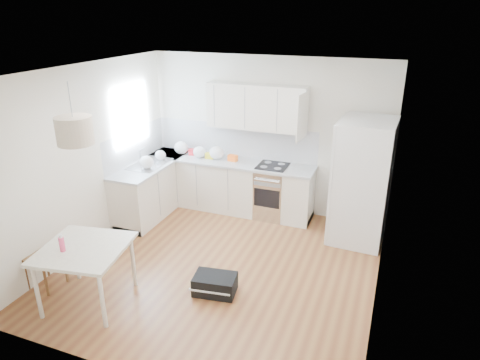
# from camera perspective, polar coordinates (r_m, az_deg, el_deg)

# --- Properties ---
(floor) EXTENTS (4.20, 4.20, 0.00)m
(floor) POSITION_cam_1_polar(r_m,az_deg,el_deg) (6.19, -2.60, -11.36)
(floor) COLOR brown
(floor) RESTS_ON ground
(ceiling) EXTENTS (4.20, 4.20, 0.00)m
(ceiling) POSITION_cam_1_polar(r_m,az_deg,el_deg) (5.23, -3.11, 14.27)
(ceiling) COLOR white
(ceiling) RESTS_ON wall_back
(wall_back) EXTENTS (4.20, 0.00, 4.20)m
(wall_back) POSITION_cam_1_polar(r_m,az_deg,el_deg) (7.44, 3.66, 5.89)
(wall_back) COLOR silver
(wall_back) RESTS_ON floor
(wall_left) EXTENTS (0.00, 4.20, 4.20)m
(wall_left) POSITION_cam_1_polar(r_m,az_deg,el_deg) (6.65, -19.69, 2.69)
(wall_left) COLOR silver
(wall_left) RESTS_ON floor
(wall_right) EXTENTS (0.00, 4.20, 4.20)m
(wall_right) POSITION_cam_1_polar(r_m,az_deg,el_deg) (5.15, 19.13, -2.70)
(wall_right) COLOR silver
(wall_right) RESTS_ON floor
(window_glassblock) EXTENTS (0.02, 1.00, 1.00)m
(window_glassblock) POSITION_cam_1_polar(r_m,az_deg,el_deg) (7.41, -14.35, 8.39)
(window_glassblock) COLOR #BFE0F9
(window_glassblock) RESTS_ON wall_left
(cabinets_back) EXTENTS (3.00, 0.60, 0.88)m
(cabinets_back) POSITION_cam_1_polar(r_m,az_deg,el_deg) (7.66, -1.46, -0.79)
(cabinets_back) COLOR silver
(cabinets_back) RESTS_ON floor
(cabinets_left) EXTENTS (0.60, 1.80, 0.88)m
(cabinets_left) POSITION_cam_1_polar(r_m,az_deg,el_deg) (7.69, -11.48, -1.16)
(cabinets_left) COLOR silver
(cabinets_left) RESTS_ON floor
(counter_back) EXTENTS (3.02, 0.64, 0.04)m
(counter_back) POSITION_cam_1_polar(r_m,az_deg,el_deg) (7.50, -1.49, 2.45)
(counter_back) COLOR #AFB2B4
(counter_back) RESTS_ON cabinets_back
(counter_left) EXTENTS (0.64, 1.82, 0.04)m
(counter_left) POSITION_cam_1_polar(r_m,az_deg,el_deg) (7.52, -11.74, 2.07)
(counter_left) COLOR #AFB2B4
(counter_left) RESTS_ON cabinets_left
(backsplash_back) EXTENTS (3.00, 0.01, 0.58)m
(backsplash_back) POSITION_cam_1_polar(r_m,az_deg,el_deg) (7.66, -0.68, 5.32)
(backsplash_back) COLOR silver
(backsplash_back) RESTS_ON wall_back
(backsplash_left) EXTENTS (0.01, 1.80, 0.58)m
(backsplash_left) POSITION_cam_1_polar(r_m,az_deg,el_deg) (7.59, -13.80, 4.52)
(backsplash_left) COLOR silver
(backsplash_left) RESTS_ON wall_left
(upper_cabinets) EXTENTS (1.70, 0.32, 0.75)m
(upper_cabinets) POSITION_cam_1_polar(r_m,az_deg,el_deg) (7.21, 2.22, 9.71)
(upper_cabinets) COLOR silver
(upper_cabinets) RESTS_ON wall_back
(range_oven) EXTENTS (0.50, 0.61, 0.88)m
(range_oven) POSITION_cam_1_polar(r_m,az_deg,el_deg) (7.42, 4.28, -1.64)
(range_oven) COLOR silver
(range_oven) RESTS_ON floor
(sink) EXTENTS (0.50, 0.80, 0.16)m
(sink) POSITION_cam_1_polar(r_m,az_deg,el_deg) (7.48, -11.95, 2.05)
(sink) COLOR silver
(sink) RESTS_ON counter_left
(refrigerator) EXTENTS (0.95, 1.00, 1.91)m
(refrigerator) POSITION_cam_1_polar(r_m,az_deg,el_deg) (6.75, 16.11, -0.18)
(refrigerator) COLOR silver
(refrigerator) RESTS_ON floor
(dining_table) EXTENTS (1.12, 1.12, 0.76)m
(dining_table) POSITION_cam_1_polar(r_m,az_deg,el_deg) (5.49, -20.05, -9.17)
(dining_table) COLOR beige
(dining_table) RESTS_ON floor
(dining_chair) EXTENTS (0.40, 0.40, 0.93)m
(dining_chair) POSITION_cam_1_polar(r_m,az_deg,el_deg) (6.10, -24.81, -9.04)
(dining_chair) COLOR #533519
(dining_chair) RESTS_ON floor
(drink_bottle) EXTENTS (0.08, 0.08, 0.22)m
(drink_bottle) POSITION_cam_1_polar(r_m,az_deg,el_deg) (5.40, -22.68, -7.75)
(drink_bottle) COLOR #E64068
(drink_bottle) RESTS_ON dining_table
(gym_bag) EXTENTS (0.58, 0.42, 0.24)m
(gym_bag) POSITION_cam_1_polar(r_m,az_deg,el_deg) (5.62, -3.36, -13.70)
(gym_bag) COLOR black
(gym_bag) RESTS_ON floor
(pendant_lamp) EXTENTS (0.45, 0.45, 0.30)m
(pendant_lamp) POSITION_cam_1_polar(r_m,az_deg,el_deg) (4.92, -21.20, 6.16)
(pendant_lamp) COLOR beige
(pendant_lamp) RESTS_ON ceiling
(grocery_bag_a) EXTENTS (0.26, 0.22, 0.24)m
(grocery_bag_a) POSITION_cam_1_polar(r_m,az_deg,el_deg) (7.88, -7.82, 4.28)
(grocery_bag_a) COLOR white
(grocery_bag_a) RESTS_ON counter_back
(grocery_bag_b) EXTENTS (0.23, 0.19, 0.21)m
(grocery_bag_b) POSITION_cam_1_polar(r_m,az_deg,el_deg) (7.65, -5.44, 3.72)
(grocery_bag_b) COLOR white
(grocery_bag_b) RESTS_ON counter_back
(grocery_bag_c) EXTENTS (0.26, 0.22, 0.23)m
(grocery_bag_c) POSITION_cam_1_polar(r_m,az_deg,el_deg) (7.54, -3.12, 3.64)
(grocery_bag_c) COLOR white
(grocery_bag_c) RESTS_ON counter_back
(grocery_bag_d) EXTENTS (0.19, 0.16, 0.17)m
(grocery_bag_d) POSITION_cam_1_polar(r_m,az_deg,el_deg) (7.63, -10.57, 3.28)
(grocery_bag_d) COLOR white
(grocery_bag_d) RESTS_ON counter_back
(grocery_bag_e) EXTENTS (0.24, 0.21, 0.22)m
(grocery_bag_e) POSITION_cam_1_polar(r_m,az_deg,el_deg) (7.25, -12.33, 2.34)
(grocery_bag_e) COLOR white
(grocery_bag_e) RESTS_ON counter_left
(snack_orange) EXTENTS (0.17, 0.12, 0.11)m
(snack_orange) POSITION_cam_1_polar(r_m,az_deg,el_deg) (7.45, -0.98, 2.95)
(snack_orange) COLOR #FC6016
(snack_orange) RESTS_ON counter_back
(snack_yellow) EXTENTS (0.15, 0.10, 0.10)m
(snack_yellow) POSITION_cam_1_polar(r_m,az_deg,el_deg) (7.60, -4.05, 3.25)
(snack_yellow) COLOR gold
(snack_yellow) RESTS_ON counter_back
(snack_red) EXTENTS (0.18, 0.16, 0.11)m
(snack_red) POSITION_cam_1_polar(r_m,az_deg,el_deg) (7.83, -6.32, 3.74)
(snack_red) COLOR red
(snack_red) RESTS_ON counter_back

